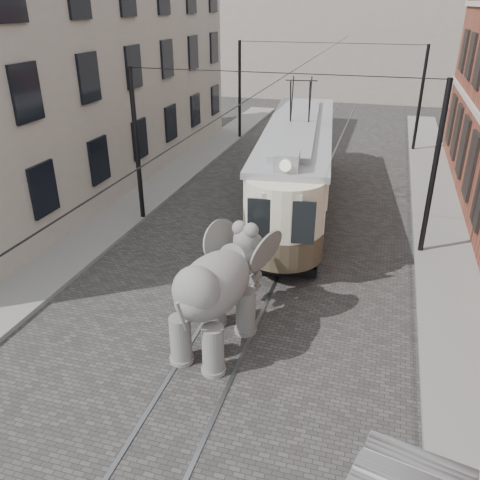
% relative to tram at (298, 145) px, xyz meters
% --- Properties ---
extents(ground, '(120.00, 120.00, 0.00)m').
position_rel_tram_xyz_m(ground, '(-0.06, -9.49, -2.66)').
color(ground, '#3E3C3A').
extents(tram_rails, '(1.54, 80.00, 0.02)m').
position_rel_tram_xyz_m(tram_rails, '(-0.06, -9.49, -2.64)').
color(tram_rails, slate).
rests_on(tram_rails, ground).
extents(sidewalk_right, '(2.00, 60.00, 0.15)m').
position_rel_tram_xyz_m(sidewalk_right, '(5.94, -9.49, -2.58)').
color(sidewalk_right, slate).
rests_on(sidewalk_right, ground).
extents(sidewalk_left, '(2.00, 60.00, 0.15)m').
position_rel_tram_xyz_m(sidewalk_left, '(-6.56, -9.49, -2.58)').
color(sidewalk_left, slate).
rests_on(sidewalk_left, ground).
extents(stucco_building, '(7.00, 24.00, 10.00)m').
position_rel_tram_xyz_m(stucco_building, '(-11.06, 0.51, 2.34)').
color(stucco_building, gray).
rests_on(stucco_building, ground).
extents(distant_block, '(28.00, 10.00, 14.00)m').
position_rel_tram_xyz_m(distant_block, '(-0.06, 30.51, 4.34)').
color(distant_block, gray).
rests_on(distant_block, ground).
extents(catenary, '(11.00, 30.20, 6.00)m').
position_rel_tram_xyz_m(catenary, '(-0.26, -4.49, 0.34)').
color(catenary, black).
rests_on(catenary, ground).
extents(tram, '(4.27, 13.61, 5.31)m').
position_rel_tram_xyz_m(tram, '(0.00, 0.00, 0.00)').
color(tram, beige).
rests_on(tram, ground).
extents(elephant, '(3.29, 4.98, 2.83)m').
position_rel_tram_xyz_m(elephant, '(-0.14, -10.51, -1.24)').
color(elephant, '#625F5B').
rests_on(elephant, ground).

